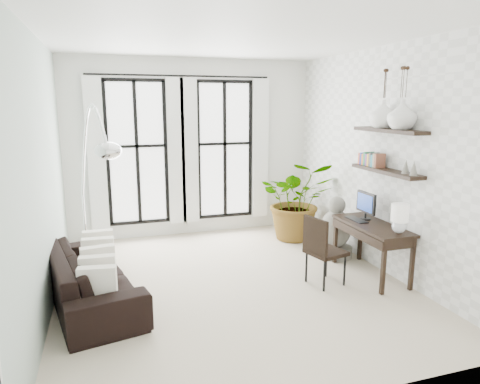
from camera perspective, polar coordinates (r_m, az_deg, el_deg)
name	(u,v)px	position (r m, az deg, el deg)	size (l,w,h in m)	color
floor	(232,284)	(5.95, -1.13, -12.10)	(5.00, 5.00, 0.00)	beige
ceiling	(231,37)	(5.51, -1.27, 20.01)	(5.00, 5.00, 0.00)	white
wall_left	(41,176)	(5.34, -25.06, 1.95)	(5.00, 5.00, 0.00)	#A9BDB0
wall_right	(381,160)	(6.51, 18.23, 4.02)	(5.00, 5.00, 0.00)	white
wall_back	(193,148)	(7.92, -6.34, 5.79)	(4.50, 4.50, 0.00)	white
windows	(183,151)	(7.82, -7.67, 5.38)	(3.26, 0.13, 2.65)	white
wall_shelves	(385,154)	(6.18, 18.79, 4.80)	(0.25, 1.30, 0.60)	black
sofa	(91,277)	(5.65, -19.31, -10.59)	(2.22, 0.87, 0.65)	black
throw_pillows	(98,262)	(5.58, -18.39, -8.86)	(0.40, 1.52, 0.40)	white
plant	(297,200)	(7.70, 7.62, -1.07)	(1.29, 1.12, 1.43)	#2D7228
desk	(374,228)	(6.21, 17.44, -4.65)	(0.54, 1.29, 1.15)	black
desk_chair	(321,247)	(5.82, 10.79, -7.18)	(0.54, 0.54, 0.95)	black
arc_lamp	(92,145)	(6.05, -19.14, 5.96)	(0.74, 1.81, 2.41)	silver
buddha	(336,232)	(6.98, 12.63, -5.17)	(0.55, 0.55, 0.98)	gray
vase_a	(402,115)	(5.92, 20.80, 9.63)	(0.37, 0.37, 0.38)	white
vase_b	(383,114)	(6.24, 18.50, 9.84)	(0.37, 0.37, 0.38)	white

